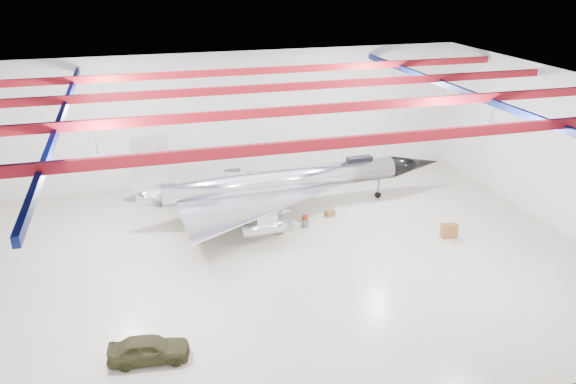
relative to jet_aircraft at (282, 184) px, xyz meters
name	(u,v)px	position (x,y,z in m)	size (l,w,h in m)	color
floor	(282,257)	(-1.91, -6.93, -2.27)	(40.00, 40.00, 0.00)	#BEB297
wall_back	(235,117)	(-1.91, 8.07, 3.23)	(40.00, 40.00, 0.00)	silver
wall_right	(556,150)	(18.09, -6.93, 3.23)	(30.00, 30.00, 0.00)	silver
ceiling	(281,88)	(-1.91, -6.93, 8.73)	(40.00, 40.00, 0.00)	#0A0F38
ceiling_structure	(281,100)	(-1.91, -6.93, 8.06)	(39.50, 29.50, 1.08)	maroon
jet_aircraft	(282,184)	(0.00, 0.00, 0.00)	(25.34, 15.24, 6.91)	silver
jeep	(149,349)	(-10.66, -15.05, -1.61)	(1.54, 3.84, 1.31)	#323019
desk	(449,231)	(9.97, -7.38, -1.77)	(1.09, 0.54, 1.00)	brown
toolbox_red	(238,209)	(-3.25, 1.01, -2.13)	(0.38, 0.31, 0.27)	#9C290F
engine_drum	(305,224)	(0.90, -3.10, -2.04)	(0.49, 0.49, 0.45)	#59595B
parts_bin	(330,213)	(3.26, -1.77, -2.03)	(0.67, 0.53, 0.47)	olive
crate_small	(189,210)	(-6.86, 1.95, -2.13)	(0.38, 0.31, 0.27)	#59595B
tool_chest	(305,218)	(1.21, -2.03, -2.07)	(0.44, 0.44, 0.39)	#9C290F
oil_barrel	(278,231)	(-1.24, -3.63, -2.05)	(0.60, 0.48, 0.42)	olive
spares_box	(284,205)	(0.37, 0.66, -2.06)	(0.45, 0.45, 0.40)	#59595B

